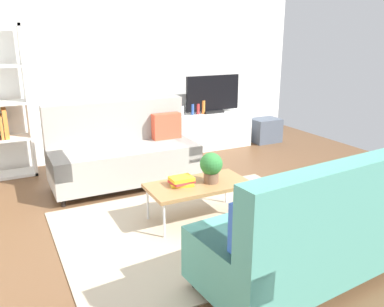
{
  "coord_description": "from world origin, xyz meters",
  "views": [
    {
      "loc": [
        -1.89,
        -3.52,
        1.98
      ],
      "look_at": [
        0.07,
        0.38,
        0.65
      ],
      "focal_mm": 37.33,
      "sensor_mm": 36.0,
      "label": 1
    }
  ],
  "objects_px": {
    "tv": "(213,95)",
    "potted_plant": "(211,166)",
    "table_book_0": "(182,184)",
    "bottle_1": "(198,109)",
    "bottle_2": "(203,107)",
    "couch_green": "(313,232)",
    "bottle_0": "(193,109)",
    "storage_trunk": "(265,130)",
    "couch_beige": "(124,152)",
    "coffee_table": "(198,186)",
    "vase_0": "(181,110)",
    "tv_console": "(212,130)"
  },
  "relations": [
    {
      "from": "bottle_0",
      "to": "storage_trunk",
      "type": "bearing_deg",
      "value": -2.29
    },
    {
      "from": "table_book_0",
      "to": "bottle_2",
      "type": "bearing_deg",
      "value": 57.0
    },
    {
      "from": "tv_console",
      "to": "storage_trunk",
      "type": "bearing_deg",
      "value": -5.19
    },
    {
      "from": "tv",
      "to": "potted_plant",
      "type": "relative_size",
      "value": 3.0
    },
    {
      "from": "couch_beige",
      "to": "coffee_table",
      "type": "xyz_separation_m",
      "value": [
        0.39,
        -1.42,
        -0.05
      ]
    },
    {
      "from": "tv",
      "to": "storage_trunk",
      "type": "distance_m",
      "value": 1.32
    },
    {
      "from": "coffee_table",
      "to": "bottle_2",
      "type": "relative_size",
      "value": 4.82
    },
    {
      "from": "tv_console",
      "to": "bottle_2",
      "type": "relative_size",
      "value": 6.14
    },
    {
      "from": "vase_0",
      "to": "couch_beige",
      "type": "bearing_deg",
      "value": -141.68
    },
    {
      "from": "coffee_table",
      "to": "tv",
      "type": "distance_m",
      "value": 2.92
    },
    {
      "from": "couch_beige",
      "to": "potted_plant",
      "type": "distance_m",
      "value": 1.55
    },
    {
      "from": "tv_console",
      "to": "potted_plant",
      "type": "bearing_deg",
      "value": -119.59
    },
    {
      "from": "potted_plant",
      "to": "bottle_1",
      "type": "height_order",
      "value": "bottle_1"
    },
    {
      "from": "couch_green",
      "to": "bottle_2",
      "type": "bearing_deg",
      "value": 69.47
    },
    {
      "from": "bottle_0",
      "to": "bottle_2",
      "type": "relative_size",
      "value": 0.81
    },
    {
      "from": "couch_green",
      "to": "tv_console",
      "type": "xyz_separation_m",
      "value": [
        1.25,
        3.86,
        -0.13
      ]
    },
    {
      "from": "table_book_0",
      "to": "storage_trunk",
      "type": "bearing_deg",
      "value": 39.08
    },
    {
      "from": "storage_trunk",
      "to": "table_book_0",
      "type": "bearing_deg",
      "value": -140.92
    },
    {
      "from": "table_book_0",
      "to": "vase_0",
      "type": "distance_m",
      "value": 2.7
    },
    {
      "from": "vase_0",
      "to": "bottle_0",
      "type": "bearing_deg",
      "value": -26.57
    },
    {
      "from": "couch_beige",
      "to": "table_book_0",
      "type": "xyz_separation_m",
      "value": [
        0.21,
        -1.37,
        -0.01
      ]
    },
    {
      "from": "couch_beige",
      "to": "tv",
      "type": "distance_m",
      "value": 2.23
    },
    {
      "from": "tv",
      "to": "bottle_0",
      "type": "relative_size",
      "value": 5.44
    },
    {
      "from": "couch_beige",
      "to": "table_book_0",
      "type": "height_order",
      "value": "couch_beige"
    },
    {
      "from": "potted_plant",
      "to": "bottle_2",
      "type": "xyz_separation_m",
      "value": [
        1.21,
        2.42,
        0.15
      ]
    },
    {
      "from": "potted_plant",
      "to": "bottle_1",
      "type": "relative_size",
      "value": 1.85
    },
    {
      "from": "potted_plant",
      "to": "vase_0",
      "type": "xyz_separation_m",
      "value": [
        0.82,
        2.51,
        0.11
      ]
    },
    {
      "from": "bottle_1",
      "to": "tv_console",
      "type": "bearing_deg",
      "value": 7.67
    },
    {
      "from": "potted_plant",
      "to": "vase_0",
      "type": "bearing_deg",
      "value": 71.96
    },
    {
      "from": "couch_beige",
      "to": "bottle_1",
      "type": "xyz_separation_m",
      "value": [
        1.63,
        0.97,
        0.29
      ]
    },
    {
      "from": "couch_beige",
      "to": "bottle_1",
      "type": "relative_size",
      "value": 10.57
    },
    {
      "from": "couch_green",
      "to": "potted_plant",
      "type": "xyz_separation_m",
      "value": [
        -0.15,
        1.39,
        0.16
      ]
    },
    {
      "from": "table_book_0",
      "to": "potted_plant",
      "type": "bearing_deg",
      "value": -13.13
    },
    {
      "from": "storage_trunk",
      "to": "vase_0",
      "type": "xyz_separation_m",
      "value": [
        -1.68,
        0.15,
        0.5
      ]
    },
    {
      "from": "bottle_2",
      "to": "couch_green",
      "type": "bearing_deg",
      "value": -105.49
    },
    {
      "from": "storage_trunk",
      "to": "bottle_2",
      "type": "height_order",
      "value": "bottle_2"
    },
    {
      "from": "bottle_0",
      "to": "bottle_1",
      "type": "bearing_deg",
      "value": 0.0
    },
    {
      "from": "storage_trunk",
      "to": "table_book_0",
      "type": "relative_size",
      "value": 2.17
    },
    {
      "from": "couch_beige",
      "to": "couch_green",
      "type": "bearing_deg",
      "value": 103.52
    },
    {
      "from": "couch_green",
      "to": "tv",
      "type": "xyz_separation_m",
      "value": [
        1.25,
        3.84,
        0.51
      ]
    },
    {
      "from": "tv",
      "to": "storage_trunk",
      "type": "bearing_deg",
      "value": -4.16
    },
    {
      "from": "bottle_1",
      "to": "couch_green",
      "type": "bearing_deg",
      "value": -104.02
    },
    {
      "from": "table_book_0",
      "to": "bottle_1",
      "type": "relative_size",
      "value": 1.33
    },
    {
      "from": "potted_plant",
      "to": "couch_beige",
      "type": "bearing_deg",
      "value": 110.01
    },
    {
      "from": "vase_0",
      "to": "bottle_2",
      "type": "height_order",
      "value": "bottle_2"
    },
    {
      "from": "tv_console",
      "to": "bottle_0",
      "type": "distance_m",
      "value": 0.58
    },
    {
      "from": "coffee_table",
      "to": "vase_0",
      "type": "height_order",
      "value": "vase_0"
    },
    {
      "from": "couch_beige",
      "to": "storage_trunk",
      "type": "height_order",
      "value": "couch_beige"
    },
    {
      "from": "tv_console",
      "to": "storage_trunk",
      "type": "relative_size",
      "value": 2.69
    },
    {
      "from": "vase_0",
      "to": "bottle_2",
      "type": "bearing_deg",
      "value": -13.08
    }
  ]
}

